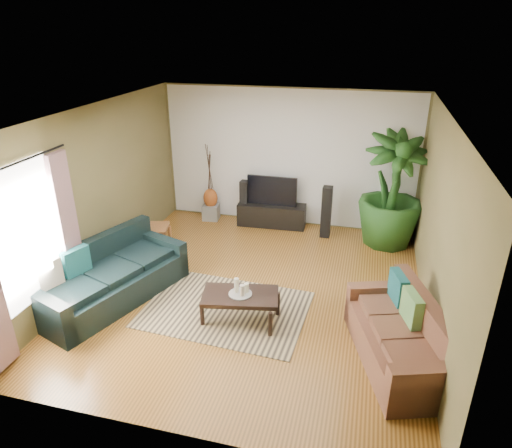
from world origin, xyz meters
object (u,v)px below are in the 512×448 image
(speaker_left, at_px, (245,202))
(television, at_px, (272,191))
(sofa_left, at_px, (110,273))
(tv_stand, at_px, (272,215))
(side_table, at_px, (155,239))
(sofa_right, at_px, (398,332))
(speaker_right, at_px, (326,212))
(coffee_table, at_px, (241,307))
(potted_plant, at_px, (392,190))
(pedestal, at_px, (211,212))
(vase, at_px, (210,198))

(speaker_left, bearing_deg, television, 4.17)
(sofa_left, relative_size, tv_stand, 1.69)
(television, height_order, side_table, television)
(sofa_left, bearing_deg, sofa_right, -75.92)
(speaker_right, relative_size, side_table, 1.98)
(sofa_right, relative_size, coffee_table, 1.72)
(potted_plant, relative_size, pedestal, 6.52)
(speaker_right, height_order, potted_plant, potted_plant)
(coffee_table, bearing_deg, sofa_right, -19.95)
(coffee_table, distance_m, pedestal, 3.61)
(sofa_left, height_order, sofa_right, same)
(sofa_right, distance_m, potted_plant, 3.39)
(coffee_table, relative_size, television, 1.03)
(vase, bearing_deg, speaker_left, 0.00)
(television, bearing_deg, speaker_left, 180.00)
(sofa_right, relative_size, speaker_right, 1.76)
(sofa_right, bearing_deg, tv_stand, -165.34)
(sofa_left, bearing_deg, coffee_table, -71.89)
(potted_plant, height_order, pedestal, potted_plant)
(television, bearing_deg, speaker_right, -12.37)
(sofa_right, distance_m, coffee_table, 2.09)
(vase, bearing_deg, speaker_right, -5.78)
(coffee_table, relative_size, pedestal, 3.21)
(television, height_order, vase, television)
(vase, bearing_deg, sofa_right, -44.69)
(television, bearing_deg, tv_stand, 0.00)
(speaker_left, relative_size, pedestal, 2.81)
(speaker_right, bearing_deg, tv_stand, 168.51)
(tv_stand, xyz_separation_m, side_table, (-1.75, -1.67, 0.03))
(speaker_right, bearing_deg, sofa_right, -69.03)
(sofa_right, height_order, pedestal, sofa_right)
(potted_plant, bearing_deg, sofa_right, -88.50)
(television, xyz_separation_m, speaker_left, (-0.56, 0.00, -0.29))
(speaker_left, distance_m, vase, 0.73)
(television, height_order, speaker_left, television)
(coffee_table, bearing_deg, speaker_right, 64.09)
(television, bearing_deg, vase, 180.00)
(potted_plant, distance_m, side_table, 4.31)
(television, relative_size, speaker_right, 0.99)
(sofa_left, distance_m, speaker_right, 4.09)
(vase, bearing_deg, tv_stand, 0.00)
(vase, xyz_separation_m, side_table, (-0.46, -1.67, -0.21))
(tv_stand, bearing_deg, side_table, -139.18)
(coffee_table, bearing_deg, television, 84.44)
(television, distance_m, speaker_right, 1.16)
(speaker_left, xyz_separation_m, side_table, (-1.19, -1.67, -0.20))
(speaker_left, height_order, vase, speaker_left)
(potted_plant, relative_size, side_table, 4.10)
(speaker_right, bearing_deg, coffee_table, -104.47)
(sofa_right, relative_size, vase, 4.33)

